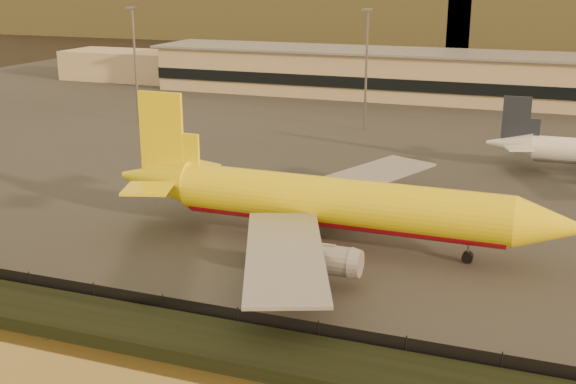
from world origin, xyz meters
The scene contains 9 objects.
ground centered at (0.00, 0.00, 0.00)m, with size 900.00×900.00×0.00m, color black.
embankment centered at (0.00, -17.00, 0.70)m, with size 320.00×7.00×1.40m, color black.
tarmac centered at (0.00, 95.00, 0.10)m, with size 320.00×220.00×0.20m, color #2D2D2D.
perimeter_fence centered at (0.00, -13.00, 1.30)m, with size 300.00×0.05×2.20m, color black.
terminal_building centered at (-14.52, 125.55, 6.25)m, with size 202.00×25.00×12.60m.
apron_light_masts centered at (15.00, 75.00, 15.70)m, with size 152.20×12.20×25.40m.
dhl_cargo_jet centered at (3.50, 11.73, 5.50)m, with size 59.25×58.29×17.77m.
gse_vehicle_yellow centered at (19.63, 31.73, 1.20)m, with size 4.45×2.00×2.00m, color yellow.
gse_vehicle_white centered at (-24.49, 33.70, 1.11)m, with size 4.05×1.82×1.82m, color white.
Camera 1 is at (27.93, -68.99, 32.52)m, focal length 45.00 mm.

